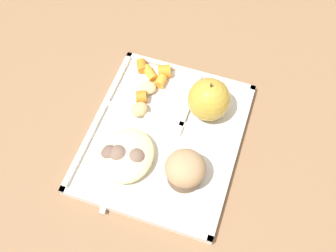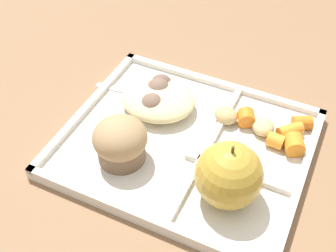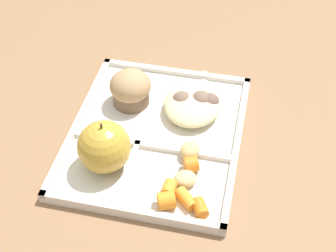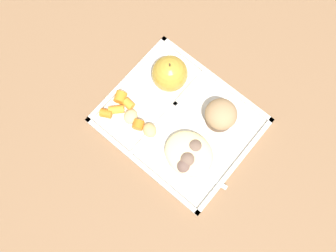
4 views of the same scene
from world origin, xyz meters
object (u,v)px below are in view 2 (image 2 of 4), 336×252
object	(u,v)px
lunch_tray	(186,145)
bran_muffin	(120,141)
green_apple	(229,175)
plastic_fork	(140,95)

from	to	relation	value
lunch_tray	bran_muffin	world-z (taller)	bran_muffin
green_apple	bran_muffin	bearing A→B (deg)	0.00
lunch_tray	plastic_fork	world-z (taller)	lunch_tray
lunch_tray	plastic_fork	xyz separation A→B (m)	(0.11, -0.06, 0.01)
green_apple	plastic_fork	xyz separation A→B (m)	(0.19, -0.12, -0.04)
bran_muffin	plastic_fork	world-z (taller)	bran_muffin
lunch_tray	green_apple	distance (m)	0.11
plastic_fork	bran_muffin	bearing A→B (deg)	106.81
green_apple	bran_muffin	world-z (taller)	green_apple
green_apple	bran_muffin	distance (m)	0.15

